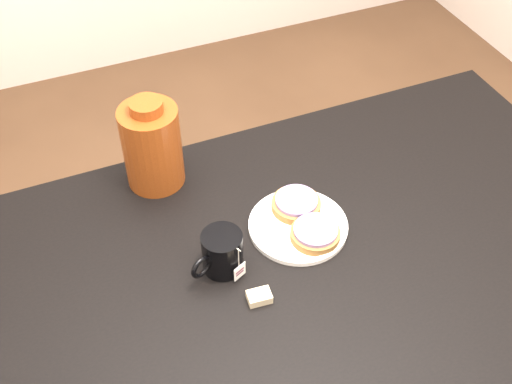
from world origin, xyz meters
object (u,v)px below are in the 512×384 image
mug (222,252)px  bagel_package (152,145)px  plate (298,225)px  bagel_front (315,233)px  table (313,293)px  bagel_back (296,204)px  teabag_pouch (259,297)px

mug → bagel_package: 0.30m
plate → bagel_package: (-0.23, 0.26, 0.09)m
plate → bagel_front: size_ratio=1.60×
mug → bagel_package: size_ratio=0.60×
mug → bagel_package: (-0.05, 0.29, 0.05)m
table → bagel_front: 0.13m
bagel_back → teabag_pouch: 0.24m
table → plate: size_ratio=6.73×
plate → bagel_back: bearing=70.3°
table → mug: 0.23m
bagel_package → mug: bearing=-80.6°
table → bagel_package: (-0.22, 0.37, 0.18)m
bagel_front → mug: (-0.20, 0.01, 0.02)m
table → bagel_back: (0.03, 0.15, 0.11)m
table → mug: mug is taller
table → bagel_front: bagel_front is taller
table → mug: size_ratio=10.85×
mug → teabag_pouch: (0.04, -0.10, -0.04)m
bagel_back → bagel_package: (-0.25, 0.21, 0.08)m
plate → bagel_front: bearing=-70.9°
mug → bagel_front: bearing=-27.3°
table → mug: (-0.17, 0.07, 0.13)m
mug → teabag_pouch: bearing=-94.4°
plate → bagel_package: size_ratio=0.96×
plate → teabag_pouch: teabag_pouch is taller
bagel_back → table: bearing=-100.3°
bagel_back → teabag_pouch: bearing=-131.7°
bagel_front → mug: bearing=177.3°
bagel_back → bagel_package: 0.33m
bagel_back → bagel_front: 0.09m
bagel_front → teabag_pouch: 0.19m
plate → bagel_front: bagel_front is taller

